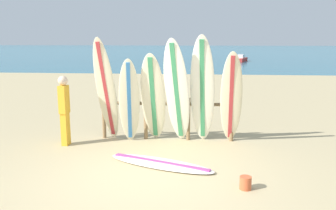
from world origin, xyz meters
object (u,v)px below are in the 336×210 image
Objects in this scene: surfboard_leaning_left at (129,101)px; beachgoer_standing at (64,107)px; surfboard_leaning_far_left at (106,91)px; surfboard_leaning_right at (231,99)px; small_boat_offshore at (241,59)px; surfboard_leaning_center_left at (153,98)px; surfboard_leaning_center at (177,92)px; surfboard_leaning_center_right at (202,91)px; surfboard_lying_on_sand at (160,163)px; surfboard_rack at (167,113)px; sand_bucket at (245,183)px.

surfboard_leaning_left is 1.25× the size of beachgoer_standing.
surfboard_leaning_far_left reaches higher than surfboard_leaning_right.
surfboard_leaning_left is 29.49m from small_boat_offshore.
surfboard_leaning_center is at bearing -11.16° from surfboard_leaning_center_left.
surfboard_leaning_center_right is 1.57× the size of beachgoer_standing.
surfboard_lying_on_sand is 2.73m from beachgoer_standing.
surfboard_leaning_left is at bearing -101.29° from small_boat_offshore.
surfboard_rack is 1.00× the size of small_boat_offshore.
surfboard_rack is at bearing 123.53° from surfboard_leaning_center.
surfboard_leaning_far_left reaches higher than surfboard_leaning_left.
surfboard_leaning_right is 3.81m from beachgoer_standing.
surfboard_rack is 28.92m from small_boat_offshore.
small_boat_offshore is (4.09, 28.84, -1.02)m from surfboard_leaning_center_right.
surfboard_leaning_right is at bearing -3.45° from surfboard_leaning_center_right.
surfboard_rack is at bearing 44.26° from surfboard_leaning_center_left.
surfboard_leaning_right reaches higher than beachgoer_standing.
surfboard_leaning_left reaches higher than sand_bucket.
surfboard_leaning_left is 0.88× the size of surfboard_lying_on_sand.
surfboard_leaning_center is 1.24m from surfboard_leaning_right.
sand_bucket is (1.52, -1.00, 0.07)m from surfboard_lying_on_sand.
surfboard_leaning_right is at bearing 91.45° from sand_bucket.
surfboard_leaning_left reaches higher than surfboard_lying_on_sand.
surfboard_lying_on_sand is 1.43× the size of beachgoer_standing.
surfboard_leaning_center_right is (1.14, -0.05, 0.20)m from surfboard_leaning_center_left.
sand_bucket is at bearing -33.26° from surfboard_lying_on_sand.
surfboard_leaning_center_left is 0.93× the size of surfboard_lying_on_sand.
surfboard_leaning_center_right reaches higher than sand_bucket.
surfboard_rack is at bearing 16.20° from beachgoer_standing.
sand_bucket is (-3.37, -31.29, -0.15)m from small_boat_offshore.
surfboard_leaning_left is (-0.84, -0.41, 0.35)m from surfboard_rack.
surfboard_leaning_center is (1.65, -0.02, -0.01)m from surfboard_leaning_far_left.
surfboard_rack is at bearing 119.13° from sand_bucket.
surfboard_leaning_center_right is (0.58, 0.06, 0.04)m from surfboard_leaning_center.
surfboard_leaning_center is 1.53× the size of beachgoer_standing.
beachgoer_standing is (-0.91, -0.29, -0.36)m from surfboard_leaning_far_left.
surfboard_rack reaches higher than surfboard_lying_on_sand.
surfboard_rack is 14.78× the size of sand_bucket.
surfboard_leaning_center is (1.10, 0.01, 0.22)m from surfboard_leaning_left.
surfboard_leaning_left is (0.54, -0.04, -0.23)m from surfboard_leaning_far_left.
surfboard_leaning_right is at bearing 0.88° from surfboard_leaning_left.
surfboard_leaning_center_right is at bearing 2.55° from surfboard_leaning_left.
surfboard_leaning_center_right reaches higher than small_boat_offshore.
surfboard_leaning_far_left is 3.97m from sand_bucket.
surfboard_leaning_center_left reaches higher than small_boat_offshore.
surfboard_leaning_far_left is 1.10m from surfboard_leaning_center_left.
surfboard_rack is 1.31× the size of surfboard_leaning_center.
beachgoer_standing is at bearing -163.80° from surfboard_rack.
surfboard_leaning_far_left is 2.35m from surfboard_lying_on_sand.
surfboard_leaning_right is at bearing 4.36° from beachgoer_standing.
small_boat_offshore is 14.84× the size of sand_bucket.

